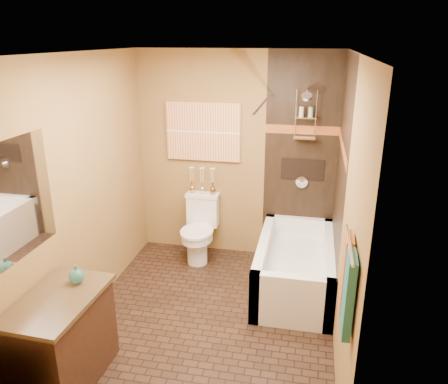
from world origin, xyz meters
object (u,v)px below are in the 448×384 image
(bathtub, at_px, (295,270))
(vanity, at_px, (62,340))
(toilet, at_px, (199,229))
(sunset_painting, at_px, (203,132))

(bathtub, relative_size, vanity, 1.70)
(toilet, relative_size, vanity, 0.90)
(sunset_painting, height_order, bathtub, sunset_painting)
(sunset_painting, relative_size, toilet, 1.13)
(toilet, distance_m, vanity, 2.27)
(sunset_painting, bearing_deg, vanity, -102.11)
(bathtub, bearing_deg, vanity, -134.58)
(toilet, bearing_deg, sunset_painting, 88.96)
(toilet, xyz_separation_m, vanity, (-0.53, -2.21, -0.02))
(sunset_painting, distance_m, toilet, 1.18)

